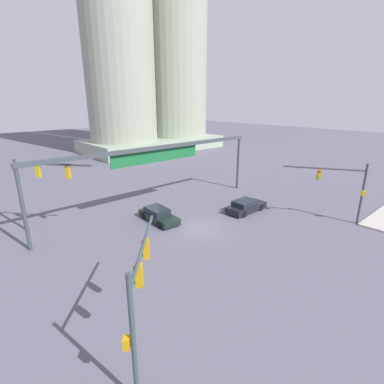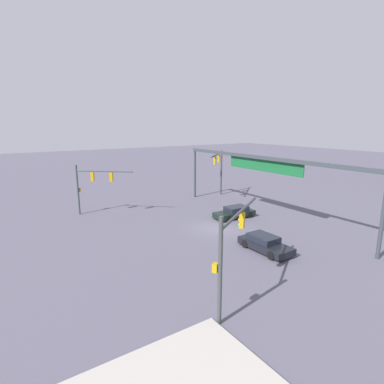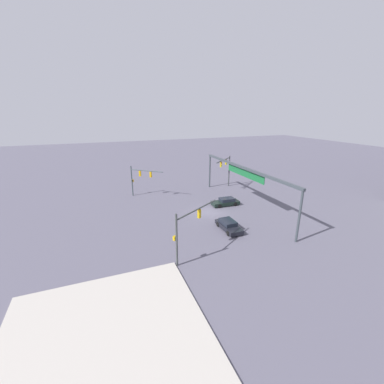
% 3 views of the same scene
% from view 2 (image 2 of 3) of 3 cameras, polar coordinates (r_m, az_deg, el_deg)
% --- Properties ---
extents(ground_plane, '(198.63, 198.63, 0.00)m').
position_cam_2_polar(ground_plane, '(29.47, 4.49, -6.70)').
color(ground_plane, '#565362').
extents(traffic_signal_near_corner, '(3.76, 6.11, 5.51)m').
position_cam_2_polar(traffic_signal_near_corner, '(16.29, 7.18, -9.07)').
color(traffic_signal_near_corner, '#3A3E3E').
rests_on(traffic_signal_near_corner, ground).
extents(traffic_signal_opposite_side, '(4.32, 5.10, 6.14)m').
position_cam_2_polar(traffic_signal_opposite_side, '(41.22, 5.00, 5.03)').
color(traffic_signal_opposite_side, '#373B3E').
rests_on(traffic_signal_opposite_side, ground).
extents(traffic_signal_cross_street, '(4.46, 4.80, 5.43)m').
position_cam_2_polar(traffic_signal_cross_street, '(34.49, -17.96, 1.91)').
color(traffic_signal_cross_street, '#354144').
rests_on(traffic_signal_cross_street, ground).
extents(overhead_sign_gantry, '(24.12, 0.43, 6.53)m').
position_cam_2_polar(overhead_sign_gantry, '(31.96, 12.74, 4.82)').
color(overhead_sign_gantry, '#373E44').
rests_on(overhead_sign_gantry, ground).
extents(sedan_car_approaching, '(1.99, 4.51, 1.21)m').
position_cam_2_polar(sedan_car_approaching, '(32.77, 7.91, -3.76)').
color(sedan_car_approaching, black).
rests_on(sedan_car_approaching, ground).
extents(sedan_car_waiting_far, '(4.39, 1.91, 1.21)m').
position_cam_2_polar(sedan_car_waiting_far, '(24.90, 13.28, -9.26)').
color(sedan_car_waiting_far, black).
rests_on(sedan_car_waiting_far, ground).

